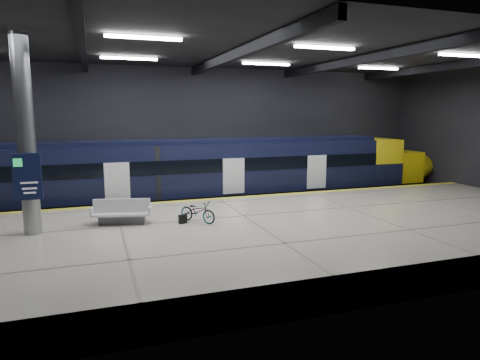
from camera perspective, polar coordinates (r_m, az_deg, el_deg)
name	(u,v)px	position (r m, az deg, el deg)	size (l,w,h in m)	color
ground	(237,235)	(19.09, -0.44, -7.31)	(30.00, 30.00, 0.00)	black
room_shell	(237,104)	(18.32, -0.47, 10.12)	(30.10, 16.10, 8.05)	black
platform	(257,238)	(16.68, 2.33, -7.77)	(30.00, 11.00, 1.10)	beige
safety_strip	(219,199)	(21.37, -2.80, -2.49)	(30.00, 0.40, 0.01)	yellow
rails	(206,207)	(24.18, -4.61, -3.64)	(30.00, 1.52, 0.16)	gray
train	(205,172)	(23.82, -4.67, 1.00)	(29.40, 2.84, 3.79)	black
bench	(122,215)	(17.19, -15.43, -4.50)	(2.37, 1.39, 0.98)	#595B60
bicycle	(198,211)	(16.85, -5.65, -4.17)	(0.58, 1.66, 0.87)	#99999E
pannier_bag	(183,219)	(16.78, -7.64, -5.17)	(0.30, 0.18, 0.35)	black
info_column	(26,139)	(16.50, -26.64, 4.93)	(0.90, 0.78, 6.90)	#9EA0A5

